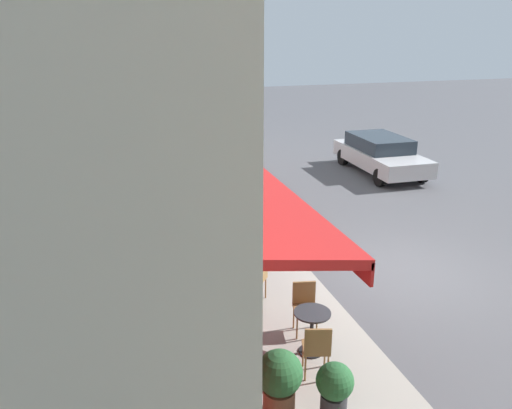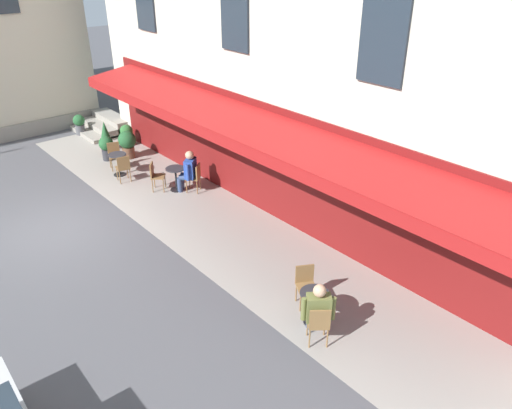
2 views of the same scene
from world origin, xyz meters
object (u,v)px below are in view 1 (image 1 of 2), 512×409
(cafe_chair_wicker_near_door, at_px, (258,276))
(cafe_chair_wicker_corner_right, at_px, (305,303))
(cafe_chair_wicker_corner_left, at_px, (317,346))
(seated_companion_in_blue, at_px, (212,257))
(cafe_table_streetside, at_px, (312,326))
(cafe_chair_wicker_kerbside, at_px, (203,262))
(cafe_table_near_entrance, at_px, (213,173))
(potted_plant_mid_terrace, at_px, (279,380))
(cafe_chair_wicker_facing_street, at_px, (221,167))
(cafe_table_mid_terrace, at_px, (229,273))
(parked_car_silver, at_px, (380,154))
(seated_patron_in_olive, at_px, (219,164))
(cafe_chair_wicker_under_awning, at_px, (207,177))
(potted_plant_by_steps, at_px, (334,389))

(cafe_chair_wicker_near_door, bearing_deg, cafe_chair_wicker_corner_right, 21.46)
(cafe_chair_wicker_corner_left, relative_size, seated_companion_in_blue, 0.68)
(cafe_table_streetside, xyz_separation_m, cafe_chair_wicker_corner_left, (0.61, -0.18, 0.06))
(cafe_chair_wicker_corner_left, distance_m, seated_companion_in_blue, 3.29)
(cafe_chair_wicker_kerbside, relative_size, seated_companion_in_blue, 0.68)
(cafe_table_near_entrance, xyz_separation_m, cafe_chair_wicker_kerbside, (6.58, -1.64, 0.06))
(cafe_chair_wicker_kerbside, relative_size, potted_plant_mid_terrace, 0.91)
(cafe_chair_wicker_facing_street, height_order, cafe_table_mid_terrace, cafe_chair_wicker_facing_street)
(cafe_table_near_entrance, distance_m, cafe_chair_wicker_corner_right, 8.69)
(cafe_chair_wicker_corner_right, distance_m, potted_plant_mid_terrace, 2.12)
(cafe_chair_wicker_facing_street, xyz_separation_m, cafe_chair_wicker_corner_left, (10.40, -0.98, 0.00))
(cafe_table_mid_terrace, height_order, parked_car_silver, parked_car_silver)
(seated_patron_in_olive, relative_size, parked_car_silver, 0.30)
(seated_patron_in_olive, bearing_deg, cafe_chair_wicker_near_door, -7.41)
(cafe_chair_wicker_corner_left, bearing_deg, cafe_chair_wicker_facing_street, 174.62)
(cafe_chair_wicker_under_awning, height_order, seated_companion_in_blue, seated_companion_in_blue)
(cafe_chair_wicker_facing_street, bearing_deg, cafe_table_near_entrance, -38.96)
(parked_car_silver, bearing_deg, cafe_chair_wicker_under_awning, -84.63)
(cafe_table_streetside, bearing_deg, cafe_table_near_entrance, 177.51)
(cafe_chair_wicker_under_awning, xyz_separation_m, cafe_chair_wicker_corner_left, (9.36, -0.27, 0.00))
(potted_plant_by_steps, bearing_deg, parked_car_silver, 147.55)
(seated_companion_in_blue, bearing_deg, cafe_chair_wicker_facing_street, 165.31)
(cafe_table_streetside, xyz_separation_m, seated_companion_in_blue, (-2.55, -1.10, 0.22))
(cafe_table_mid_terrace, distance_m, parked_car_silver, 10.30)
(potted_plant_mid_terrace, xyz_separation_m, potted_plant_by_steps, (0.30, 0.67, -0.07))
(cafe_table_streetside, bearing_deg, parked_car_silver, 144.82)
(cafe_table_near_entrance, height_order, cafe_chair_wicker_under_awning, cafe_chair_wicker_under_awning)
(potted_plant_mid_terrace, relative_size, potted_plant_by_steps, 1.14)
(cafe_table_mid_terrace, relative_size, potted_plant_mid_terrace, 0.75)
(cafe_chair_wicker_corner_left, distance_m, potted_plant_mid_terrace, 0.99)
(cafe_table_mid_terrace, distance_m, potted_plant_mid_terrace, 3.42)
(cafe_table_mid_terrace, relative_size, parked_car_silver, 0.17)
(cafe_chair_wicker_facing_street, height_order, cafe_chair_wicker_corner_left, same)
(cafe_chair_wicker_facing_street, xyz_separation_m, seated_patron_in_olive, (0.17, -0.14, 0.15))
(cafe_chair_wicker_corner_right, relative_size, seated_companion_in_blue, 0.68)
(cafe_chair_wicker_corner_right, relative_size, potted_plant_by_steps, 1.04)
(seated_companion_in_blue, height_order, parked_car_silver, seated_companion_in_blue)
(cafe_table_streetside, relative_size, potted_plant_by_steps, 0.86)
(cafe_table_near_entrance, xyz_separation_m, cafe_chair_wicker_facing_street, (-0.49, 0.40, 0.06))
(cafe_chair_wicker_facing_street, height_order, seated_patron_in_olive, seated_patron_in_olive)
(parked_car_silver, bearing_deg, cafe_chair_wicker_near_door, -42.66)
(cafe_chair_wicker_kerbside, height_order, cafe_chair_wicker_corner_left, same)
(cafe_table_mid_terrace, distance_m, cafe_chair_wicker_near_door, 0.63)
(potted_plant_mid_terrace, bearing_deg, cafe_table_mid_terrace, 177.56)
(cafe_chair_wicker_facing_street, bearing_deg, cafe_chair_wicker_near_door, -8.21)
(cafe_table_mid_terrace, height_order, seated_companion_in_blue, seated_companion_in_blue)
(cafe_chair_wicker_facing_street, relative_size, cafe_chair_wicker_near_door, 1.00)
(seated_patron_in_olive, relative_size, potted_plant_mid_terrace, 1.30)
(cafe_chair_wicker_facing_street, distance_m, cafe_chair_wicker_corner_left, 10.44)
(cafe_chair_wicker_near_door, height_order, cafe_chair_wicker_corner_right, same)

